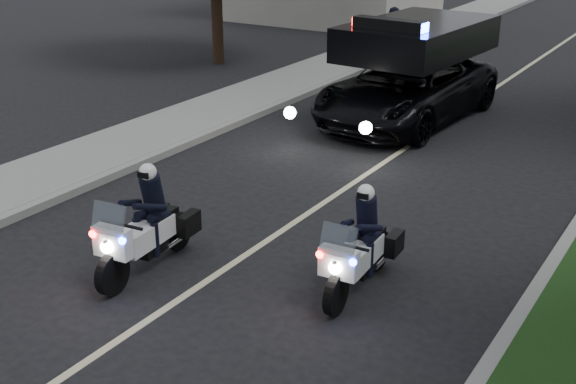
% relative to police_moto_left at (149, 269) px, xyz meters
% --- Properties ---
extents(curb_left, '(0.20, 60.00, 0.15)m').
position_rel_police_moto_left_xyz_m(curb_left, '(-3.15, 5.97, 0.07)').
color(curb_left, gray).
rests_on(curb_left, ground).
extents(sidewalk_left, '(2.00, 60.00, 0.16)m').
position_rel_police_moto_left_xyz_m(sidewalk_left, '(-4.25, 5.97, 0.08)').
color(sidewalk_left, gray).
rests_on(sidewalk_left, ground).
extents(lane_marking, '(0.12, 50.00, 0.01)m').
position_rel_police_moto_left_xyz_m(lane_marking, '(0.95, 5.97, 0.00)').
color(lane_marking, '#BFB78C').
rests_on(lane_marking, ground).
extents(police_moto_left, '(0.84, 1.95, 1.62)m').
position_rel_police_moto_left_xyz_m(police_moto_left, '(0.00, 0.00, 0.00)').
color(police_moto_left, silver).
rests_on(police_moto_left, ground).
extents(police_moto_right, '(0.74, 1.83, 1.53)m').
position_rel_police_moto_left_xyz_m(police_moto_right, '(2.88, 1.11, 0.00)').
color(police_moto_right, silver).
rests_on(police_moto_right, ground).
extents(police_suv, '(3.01, 5.84, 2.76)m').
position_rel_police_moto_left_xyz_m(police_suv, '(0.08, 9.15, 0.00)').
color(police_suv, black).
rests_on(police_suv, ground).
extents(bicycle, '(0.71, 1.58, 0.80)m').
position_rel_police_moto_left_xyz_m(bicycle, '(-2.08, 13.04, 0.00)').
color(bicycle, black).
rests_on(bicycle, ground).
extents(cyclist, '(0.70, 0.48, 1.90)m').
position_rel_police_moto_left_xyz_m(cyclist, '(-2.08, 13.04, 0.00)').
color(cyclist, black).
rests_on(cyclist, ground).
extents(tree_left_near, '(8.28, 8.28, 10.41)m').
position_rel_police_moto_left_xyz_m(tree_left_near, '(-7.73, 12.01, 0.00)').
color(tree_left_near, '#164317').
rests_on(tree_left_near, ground).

